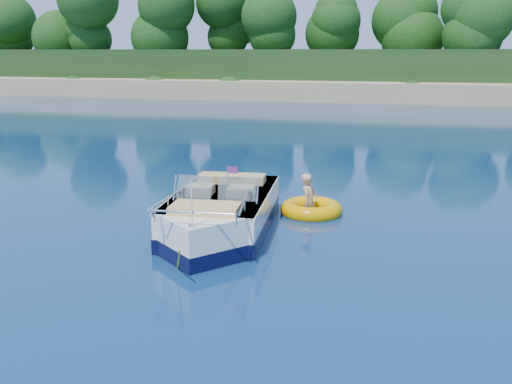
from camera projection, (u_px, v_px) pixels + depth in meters
ground at (350, 272)px, 10.25m from camera, size 160.00×160.00×0.00m
shoreline at (404, 75)px, 69.83m from camera, size 170.00×59.00×6.00m
treeline at (404, 30)px, 47.37m from camera, size 150.00×7.12×8.19m
motorboat at (220, 217)px, 12.30m from camera, size 2.42×5.71×1.90m
tow_tube at (311, 209)px, 13.91m from camera, size 1.55×1.55×0.40m
boy at (309, 213)px, 13.95m from camera, size 0.50×0.83×1.52m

